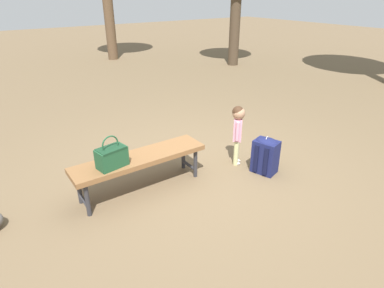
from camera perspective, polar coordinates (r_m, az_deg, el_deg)
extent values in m
plane|color=brown|center=(4.34, 0.86, -4.93)|extent=(40.00, 40.00, 0.00)
cube|color=brown|center=(3.83, -9.18, -2.48)|extent=(1.60, 0.40, 0.06)
cylinder|color=#2D2D33|center=(4.34, -1.55, -1.93)|extent=(0.05, 0.05, 0.39)
cylinder|color=#2D2D33|center=(4.14, 0.60, -3.40)|extent=(0.05, 0.05, 0.39)
cylinder|color=#2D2D33|center=(3.86, -19.27, -7.33)|extent=(0.05, 0.05, 0.39)
cylinder|color=#2D2D33|center=(3.63, -17.94, -9.38)|extent=(0.05, 0.05, 0.39)
cylinder|color=#2D2D33|center=(4.29, -0.49, -3.77)|extent=(0.04, 0.28, 0.04)
cylinder|color=#2D2D33|center=(3.80, -18.43, -9.52)|extent=(0.04, 0.28, 0.04)
cube|color=#1E4C2D|center=(3.60, -13.93, -2.34)|extent=(0.35, 0.23, 0.22)
cube|color=#163922|center=(3.55, -14.11, -0.84)|extent=(0.32, 0.23, 0.02)
torus|color=#1E4C2D|center=(3.53, -14.20, -0.04)|extent=(0.20, 0.05, 0.20)
cylinder|color=#CCCC8C|center=(4.54, 7.80, -1.13)|extent=(0.07, 0.07, 0.35)
cylinder|color=#CCCC8C|center=(4.47, 7.76, -1.60)|extent=(0.07, 0.07, 0.35)
ellipsoid|color=white|center=(4.62, 7.94, -2.89)|extent=(0.10, 0.10, 0.04)
ellipsoid|color=white|center=(4.54, 7.90, -3.39)|extent=(0.10, 0.10, 0.04)
cube|color=pink|center=(4.37, 8.04, 2.49)|extent=(0.17, 0.17, 0.30)
cylinder|color=pink|center=(4.44, 8.08, 3.10)|extent=(0.05, 0.05, 0.26)
cylinder|color=pink|center=(4.28, 8.01, 2.22)|extent=(0.05, 0.05, 0.26)
sphere|color=#A57A5B|center=(4.28, 8.23, 5.39)|extent=(0.17, 0.17, 0.17)
sphere|color=#3F2819|center=(4.28, 8.13, 5.61)|extent=(0.16, 0.16, 0.16)
cube|color=#191E4C|center=(4.34, 12.77, -2.18)|extent=(0.30, 0.36, 0.45)
ellipsoid|color=#191E4C|center=(4.25, 13.04, 0.37)|extent=(0.29, 0.34, 0.10)
cube|color=black|center=(4.48, 13.42, -2.35)|extent=(0.09, 0.21, 0.20)
cube|color=black|center=(4.27, 11.21, -2.53)|extent=(0.03, 0.05, 0.38)
cube|color=black|center=(4.22, 12.85, -3.06)|extent=(0.03, 0.05, 0.38)
torus|color=#B2B2B7|center=(4.23, 13.10, 0.87)|extent=(0.07, 0.03, 0.07)
cylinder|color=brown|center=(11.87, -14.55, 22.31)|extent=(0.33, 0.33, 3.37)
cylinder|color=#473828|center=(10.70, 7.62, 21.22)|extent=(0.32, 0.32, 2.87)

